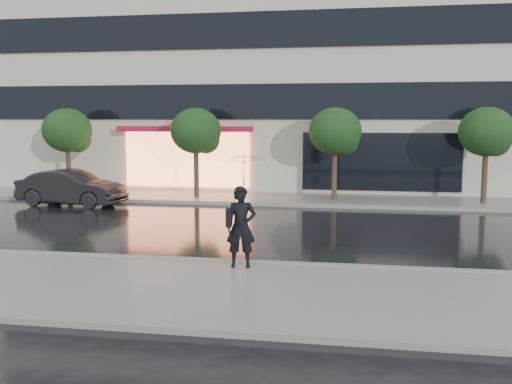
# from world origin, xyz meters

# --- Properties ---
(ground) EXTENTS (120.00, 120.00, 0.00)m
(ground) POSITION_xyz_m (0.00, 0.00, 0.00)
(ground) COLOR black
(ground) RESTS_ON ground
(sidewalk_near) EXTENTS (60.00, 4.50, 0.12)m
(sidewalk_near) POSITION_xyz_m (0.00, -3.25, 0.06)
(sidewalk_near) COLOR slate
(sidewalk_near) RESTS_ON ground
(sidewalk_far) EXTENTS (60.00, 3.50, 0.12)m
(sidewalk_far) POSITION_xyz_m (0.00, 10.25, 0.06)
(sidewalk_far) COLOR slate
(sidewalk_far) RESTS_ON ground
(curb_near) EXTENTS (60.00, 0.25, 0.14)m
(curb_near) POSITION_xyz_m (0.00, -1.00, 0.07)
(curb_near) COLOR gray
(curb_near) RESTS_ON ground
(curb_far) EXTENTS (60.00, 0.25, 0.14)m
(curb_far) POSITION_xyz_m (0.00, 8.50, 0.07)
(curb_far) COLOR gray
(curb_far) RESTS_ON ground
(office_building) EXTENTS (30.00, 12.76, 18.00)m
(office_building) POSITION_xyz_m (-0.00, 17.97, 9.00)
(office_building) COLOR #B9B09D
(office_building) RESTS_ON ground
(tree_far_west) EXTENTS (2.20, 2.20, 3.99)m
(tree_far_west) POSITION_xyz_m (-8.94, 10.03, 2.92)
(tree_far_west) COLOR #33261C
(tree_far_west) RESTS_ON ground
(tree_mid_west) EXTENTS (2.20, 2.20, 3.99)m
(tree_mid_west) POSITION_xyz_m (-2.94, 10.03, 2.92)
(tree_mid_west) COLOR #33261C
(tree_mid_west) RESTS_ON ground
(tree_mid_east) EXTENTS (2.20, 2.20, 3.99)m
(tree_mid_east) POSITION_xyz_m (3.06, 10.03, 2.92)
(tree_mid_east) COLOR #33261C
(tree_mid_east) RESTS_ON ground
(tree_far_east) EXTENTS (2.20, 2.20, 3.99)m
(tree_far_east) POSITION_xyz_m (9.06, 10.03, 2.92)
(tree_far_east) COLOR #33261C
(tree_far_east) RESTS_ON ground
(parked_car) EXTENTS (4.54, 2.01, 1.45)m
(parked_car) POSITION_xyz_m (-7.54, 7.39, 0.72)
(parked_car) COLOR black
(parked_car) RESTS_ON ground
(pedestrian_with_umbrella) EXTENTS (1.13, 1.15, 2.61)m
(pedestrian_with_umbrella) POSITION_xyz_m (1.29, -1.50, 1.81)
(pedestrian_with_umbrella) COLOR black
(pedestrian_with_umbrella) RESTS_ON sidewalk_near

